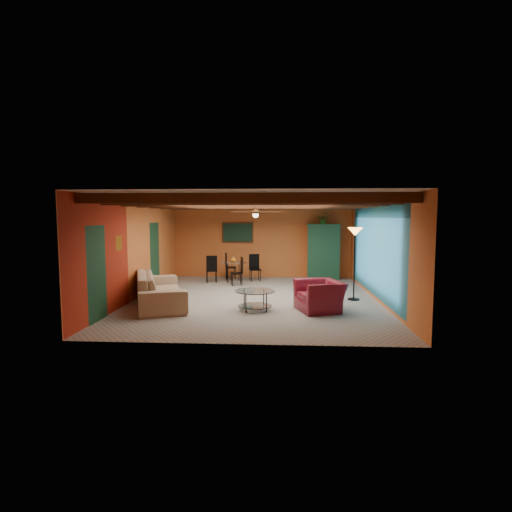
# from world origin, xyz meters

# --- Properties ---
(room) EXTENTS (6.52, 8.01, 2.71)m
(room) POSITION_xyz_m (0.00, 0.11, 2.36)
(room) COLOR gray
(room) RESTS_ON ground
(sofa) EXTENTS (1.98, 3.00, 0.82)m
(sofa) POSITION_xyz_m (-2.37, -0.94, 0.41)
(sofa) COLOR #9B7E64
(sofa) RESTS_ON ground
(armchair) EXTENTS (1.25, 1.34, 0.72)m
(armchair) POSITION_xyz_m (1.61, -1.35, 0.36)
(armchair) COLOR maroon
(armchair) RESTS_ON ground
(coffee_table) EXTENTS (1.11, 1.11, 0.49)m
(coffee_table) POSITION_xyz_m (0.07, -1.39, 0.24)
(coffee_table) COLOR white
(coffee_table) RESTS_ON ground
(dining_table) EXTENTS (2.20, 2.20, 0.94)m
(dining_table) POSITION_xyz_m (-0.93, 2.80, 0.47)
(dining_table) COLOR silver
(dining_table) RESTS_ON ground
(armoire) EXTENTS (1.12, 0.61, 1.91)m
(armoire) POSITION_xyz_m (2.20, 3.70, 0.96)
(armoire) COLOR brown
(armoire) RESTS_ON ground
(floor_lamp) EXTENTS (0.44, 0.44, 1.96)m
(floor_lamp) POSITION_xyz_m (2.65, -0.01, 0.98)
(floor_lamp) COLOR black
(floor_lamp) RESTS_ON ground
(ceiling_fan) EXTENTS (1.50, 1.50, 0.44)m
(ceiling_fan) POSITION_xyz_m (0.00, 0.00, 2.36)
(ceiling_fan) COLOR #472614
(ceiling_fan) RESTS_ON ceiling
(painting) EXTENTS (1.05, 0.03, 0.65)m
(painting) POSITION_xyz_m (-0.90, 3.96, 1.65)
(painting) COLOR black
(painting) RESTS_ON wall_back
(potted_plant) EXTENTS (0.50, 0.46, 0.46)m
(potted_plant) POSITION_xyz_m (2.20, 3.70, 2.14)
(potted_plant) COLOR #26661E
(potted_plant) RESTS_ON armoire
(vase) EXTENTS (0.23, 0.23, 0.19)m
(vase) POSITION_xyz_m (-0.93, 2.80, 1.04)
(vase) COLOR orange
(vase) RESTS_ON dining_table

